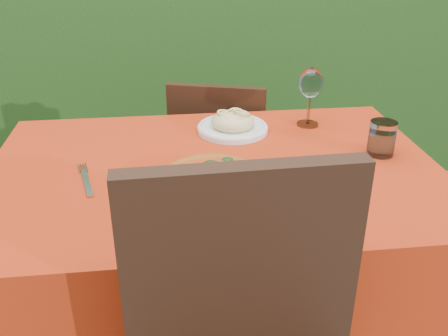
{
  "coord_description": "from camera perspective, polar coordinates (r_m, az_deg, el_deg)",
  "views": [
    {
      "loc": [
        -0.12,
        -1.24,
        1.37
      ],
      "look_at": [
        0.02,
        -0.05,
        0.77
      ],
      "focal_mm": 40.0,
      "sensor_mm": 36.0,
      "label": 1
    }
  ],
  "objects": [
    {
      "name": "hedge",
      "position": [
        2.83,
        -4.5,
        17.3
      ],
      "size": [
        3.2,
        0.55,
        1.78
      ],
      "color": "black",
      "rests_on": "ground"
    },
    {
      "name": "dining_table",
      "position": [
        1.47,
        -1.01,
        -5.17
      ],
      "size": [
        1.26,
        0.86,
        0.75
      ],
      "color": "#452D16",
      "rests_on": "ground"
    },
    {
      "name": "chair_far",
      "position": [
        2.06,
        -0.4,
        0.75
      ],
      "size": [
        0.46,
        0.46,
        0.82
      ],
      "rotation": [
        0.0,
        0.0,
        2.85
      ],
      "color": "black",
      "rests_on": "ground"
    },
    {
      "name": "pizza_plate",
      "position": [
        1.26,
        -1.4,
        -1.56
      ],
      "size": [
        0.32,
        0.32,
        0.05
      ],
      "rotation": [
        0.0,
        0.0,
        0.3
      ],
      "color": "silver",
      "rests_on": "dining_table"
    },
    {
      "name": "pasta_plate",
      "position": [
        1.62,
        0.99,
        5.01
      ],
      "size": [
        0.23,
        0.23,
        0.07
      ],
      "rotation": [
        0.0,
        0.0,
        0.18
      ],
      "color": "silver",
      "rests_on": "dining_table"
    },
    {
      "name": "water_glass",
      "position": [
        1.52,
        17.57,
        3.08
      ],
      "size": [
        0.08,
        0.08,
        0.1
      ],
      "color": "silver",
      "rests_on": "dining_table"
    },
    {
      "name": "wine_glass",
      "position": [
        1.66,
        9.87,
        9.3
      ],
      "size": [
        0.08,
        0.08,
        0.2
      ],
      "color": "silver",
      "rests_on": "dining_table"
    },
    {
      "name": "fork",
      "position": [
        1.35,
        -15.41,
        -1.63
      ],
      "size": [
        0.08,
        0.21,
        0.01
      ],
      "primitive_type": "cube",
      "rotation": [
        0.0,
        0.0,
        0.24
      ],
      "color": "#B8B8BF",
      "rests_on": "dining_table"
    }
  ]
}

